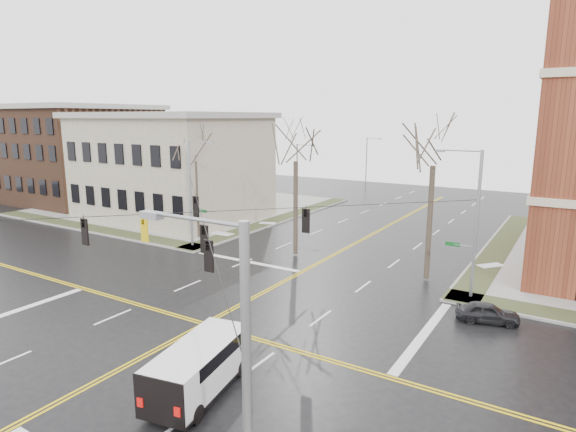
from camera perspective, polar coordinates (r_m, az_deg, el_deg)
The scene contains 17 objects.
ground at distance 27.11m, azimuth -9.86°, elevation -12.49°, with size 120.00×120.00×0.00m, color black.
sidewalks at distance 27.08m, azimuth -9.86°, elevation -12.34°, with size 80.00×80.00×0.17m.
road_markings at distance 27.11m, azimuth -9.86°, elevation -12.48°, with size 100.00×100.00×0.01m.
civic_building_a at distance 54.73m, azimuth -13.50°, elevation 5.54°, with size 18.00×14.00×11.00m, color gray.
civic_building_b at distance 71.37m, azimuth -23.86°, elevation 6.63°, with size 18.00×16.00×12.00m, color brown.
signal_pole_ne at distance 30.91m, azimuth 21.14°, elevation -0.45°, with size 2.75×0.22×9.00m.
signal_pole_nw at distance 41.36m, azimuth -11.32°, elevation 2.99°, with size 2.75×0.22×9.00m.
signal_pole_se at distance 10.58m, azimuth -5.63°, elevation -23.31°, with size 2.75×0.22×9.00m.
span_wires at distance 25.24m, azimuth -10.34°, elevation 0.48°, with size 23.02×23.02×0.03m.
traffic_signals at distance 24.92m, azimuth -11.30°, elevation -1.47°, with size 8.21×8.26×1.30m.
streetlight_north_a at distance 54.19m, azimuth 1.21°, elevation 4.70°, with size 2.30×0.20×8.00m.
streetlight_north_b at distance 72.04m, azimuth 9.37°, elevation 6.27°, with size 2.30×0.20×8.00m.
cargo_van at distance 20.73m, azimuth -10.16°, elevation -16.74°, with size 3.05×5.69×2.05m.
parked_car_a at distance 28.85m, azimuth 22.57°, elevation -10.51°, with size 1.33×3.30×1.12m, color black.
tree_nw_far at distance 44.05m, azimuth -11.00°, elevation 6.99°, with size 4.00×4.00×10.48m.
tree_nw_near at distance 37.63m, azimuth 0.92°, elevation 7.25°, with size 4.00×4.00×11.22m.
tree_ne at distance 33.05m, azimuth 16.86°, elevation 6.60°, with size 4.00×4.00×11.59m.
Camera 1 is at (16.67, -18.33, 11.00)m, focal length 30.00 mm.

